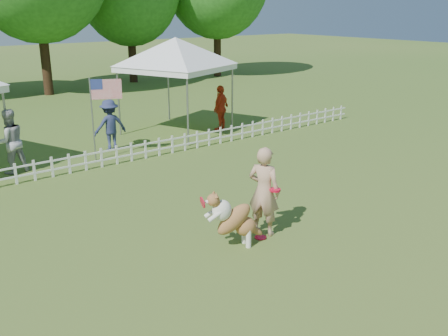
# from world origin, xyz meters

# --- Properties ---
(ground) EXTENTS (120.00, 120.00, 0.00)m
(ground) POSITION_xyz_m (0.00, 0.00, 0.00)
(ground) COLOR #2F5B1D
(ground) RESTS_ON ground
(picket_fence) EXTENTS (22.00, 0.08, 0.60)m
(picket_fence) POSITION_xyz_m (0.00, 7.00, 0.30)
(picket_fence) COLOR white
(picket_fence) RESTS_ON ground
(handler) EXTENTS (0.70, 0.82, 1.92)m
(handler) POSITION_xyz_m (0.53, 0.59, 0.96)
(handler) COLOR tan
(handler) RESTS_ON ground
(dog) EXTENTS (1.25, 0.71, 1.23)m
(dog) POSITION_xyz_m (-0.37, 0.45, 0.61)
(dog) COLOR brown
(dog) RESTS_ON ground
(frisbee_on_turf) EXTENTS (0.26, 0.26, 0.02)m
(frisbee_on_turf) POSITION_xyz_m (0.33, 0.44, 0.01)
(frisbee_on_turf) COLOR red
(frisbee_on_turf) RESTS_ON ground
(canopy_tent_right) EXTENTS (4.39, 4.39, 3.48)m
(canopy_tent_right) POSITION_xyz_m (4.04, 9.47, 1.74)
(canopy_tent_right) COLOR white
(canopy_tent_right) RESTS_ON ground
(flag_pole) EXTENTS (0.96, 0.50, 2.60)m
(flag_pole) POSITION_xyz_m (-0.12, 7.76, 1.30)
(flag_pole) COLOR gray
(flag_pole) RESTS_ON ground
(spectator_a) EXTENTS (0.97, 0.79, 1.88)m
(spectator_a) POSITION_xyz_m (-2.51, 8.13, 0.94)
(spectator_a) COLOR #A09FA4
(spectator_a) RESTS_ON ground
(spectator_b) EXTENTS (1.14, 0.69, 1.72)m
(spectator_b) POSITION_xyz_m (0.82, 8.58, 0.86)
(spectator_b) COLOR navy
(spectator_b) RESTS_ON ground
(spectator_c) EXTENTS (1.12, 0.84, 1.77)m
(spectator_c) POSITION_xyz_m (5.45, 8.55, 0.89)
(spectator_c) COLOR red
(spectator_c) RESTS_ON ground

